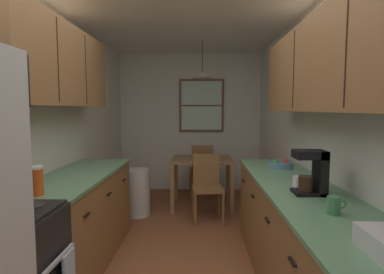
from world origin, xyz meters
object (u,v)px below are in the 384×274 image
dining_chair_near (207,184)px  trash_bin (138,192)px  coffee_maker (313,171)px  dining_chair_far (202,168)px  dining_table (202,166)px  storage_canister (35,181)px  mug_spare (298,181)px  mug_by_coffeemaker (334,205)px  fruit_bowl (280,164)px

dining_chair_near → trash_bin: size_ratio=1.35×
coffee_maker → dining_chair_far: bearing=104.4°
dining_table → dining_chair_far: bearing=90.2°
dining_table → coffee_maker: size_ratio=2.86×
storage_canister → mug_spare: size_ratio=1.83×
coffee_maker → dining_table: bearing=107.5°
mug_by_coffeemaker → fruit_bowl: (0.06, 1.47, -0.02)m
mug_spare → storage_canister: bearing=-171.4°
fruit_bowl → dining_table: bearing=118.9°
dining_chair_far → fruit_bowl: bearing=-68.4°
trash_bin → coffee_maker: coffee_maker is taller
dining_table → mug_spare: (0.76, -2.31, 0.31)m
coffee_maker → mug_spare: 0.25m
dining_chair_far → coffee_maker: (0.80, -3.11, 0.57)m
dining_chair_far → trash_bin: 1.38m
dining_chair_far → storage_canister: storage_canister is taller
dining_table → mug_by_coffeemaker: mug_by_coffeemaker is taller
dining_table → trash_bin: (-0.92, -0.43, -0.30)m
storage_canister → trash_bin: bearing=82.2°
mug_by_coffeemaker → dining_chair_near: bearing=106.3°
dining_chair_near → coffee_maker: (0.73, -1.93, 0.57)m
storage_canister → mug_by_coffeemaker: bearing=-10.2°
storage_canister → mug_spare: 2.00m
dining_chair_near → trash_bin: (-0.99, 0.16, -0.17)m
dining_chair_far → trash_bin: size_ratio=1.35×
mug_by_coffeemaker → mug_spare: bearing=90.5°
dining_table → dining_chair_near: dining_chair_near is taller
trash_bin → storage_canister: 2.30m
dining_table → mug_by_coffeemaker: (0.76, -2.96, 0.32)m
storage_canister → coffee_maker: coffee_maker is taller
storage_canister → dining_chair_far: bearing=69.1°
storage_canister → dining_table: bearing=64.9°
dining_chair_near → dining_chair_far: size_ratio=1.00×
coffee_maker → mug_by_coffeemaker: coffee_maker is taller
dining_table → trash_bin: bearing=-155.2°
storage_canister → dining_chair_near: bearing=57.5°
fruit_bowl → storage_canister: bearing=-151.4°
dining_chair_far → mug_spare: 3.03m
storage_canister → coffee_maker: size_ratio=0.65×
dining_table → storage_canister: size_ratio=4.39×
dining_chair_far → storage_canister: 3.46m
trash_bin → coffee_maker: (1.72, -2.10, 0.74)m
mug_by_coffeemaker → mug_spare: mug_by_coffeemaker is taller
mug_spare → fruit_bowl: (0.07, 0.82, -0.01)m
dining_table → fruit_bowl: (0.82, -1.49, 0.30)m
dining_table → dining_chair_far: size_ratio=1.02×
trash_bin → storage_canister: bearing=-97.8°
dining_chair_far → dining_table: bearing=-89.8°
mug_spare → fruit_bowl: fruit_bowl is taller
dining_chair_far → coffee_maker: size_ratio=2.79×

